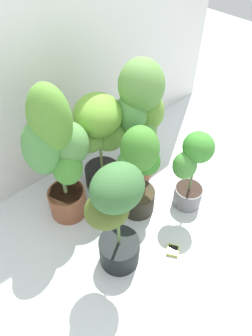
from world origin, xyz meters
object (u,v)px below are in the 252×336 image
Objects in this scene: potted_plant_back_center at (100,135)px; potted_plant_front_left at (116,217)px; potted_plant_back_right at (141,111)px; hygrometer_box at (173,250)px; potted_plant_front_right at (191,170)px; potted_plant_center at (138,169)px; potted_plant_back_left at (58,153)px.

potted_plant_front_left reaches higher than potted_plant_back_center.
potted_plant_back_right is 9.06× the size of hygrometer_box.
potted_plant_front_right is at bearing -84.60° from potted_plant_back_right.
hygrometer_box is (-0.33, -0.67, -0.62)m from potted_plant_back_right.
potted_plant_center is 6.81× the size of hygrometer_box.
potted_plant_front_left is (-0.36, -0.59, -0.02)m from potted_plant_back_center.
potted_plant_back_left is (-0.00, 0.53, 0.11)m from potted_plant_front_left.
potted_plant_front_left is (-0.64, -0.47, -0.15)m from potted_plant_back_right.
potted_plant_front_left is 0.54m from potted_plant_back_left.
hygrometer_box is (-0.37, -0.21, -0.35)m from potted_plant_front_right.
potted_plant_back_center is at bearing 93.74° from potted_plant_center.
potted_plant_center reaches higher than potted_plant_front_right.
potted_plant_back_right is 1.20× the size of potted_plant_front_left.
potted_plant_back_right is 0.65m from potted_plant_back_left.
potted_plant_back_left is at bearing 90.34° from potted_plant_front_left.
potted_plant_front_left is (-0.68, -0.01, 0.11)m from potted_plant_front_right.
potted_plant_back_center is 0.93m from hygrometer_box.
potted_plant_center is at bearing -43.14° from hygrometer_box.
potted_plant_front_left is 7.57× the size of hygrometer_box.
potted_plant_center is 0.71× the size of potted_plant_back_left.
potted_plant_back_right is at bearing -23.05° from potted_plant_back_center.
potted_plant_back_right reaches higher than potted_plant_back_center.
potted_plant_back_left reaches higher than potted_plant_front_right.
potted_plant_back_left is (-0.36, -0.05, 0.09)m from potted_plant_back_center.
potted_plant_center is 0.41m from potted_plant_back_right.
potted_plant_center is at bearing -86.26° from potted_plant_back_center.
potted_plant_back_right is at bearing 44.60° from potted_plant_center.
potted_plant_front_left is 0.60m from hygrometer_box.
potted_plant_back_center reaches higher than hygrometer_box.
potted_plant_back_center is (-0.02, 0.37, 0.08)m from potted_plant_center.
potted_plant_back_center is at bearing 156.95° from potted_plant_back_right.
potted_plant_back_left is 0.99m from hygrometer_box.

